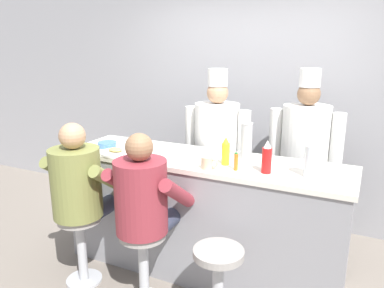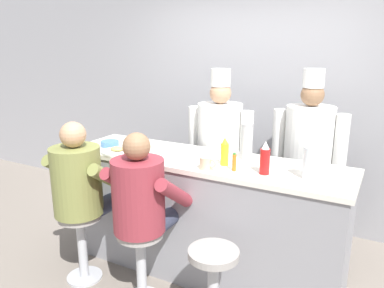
{
  "view_description": "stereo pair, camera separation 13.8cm",
  "coord_description": "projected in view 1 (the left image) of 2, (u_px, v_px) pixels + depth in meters",
  "views": [
    {
      "loc": [
        1.22,
        -2.38,
        1.94
      ],
      "look_at": [
        -0.08,
        0.3,
        1.15
      ],
      "focal_mm": 35.0,
      "sensor_mm": 36.0,
      "label": 1
    },
    {
      "loc": [
        1.34,
        -2.32,
        1.94
      ],
      "look_at": [
        -0.08,
        0.3,
        1.15
      ],
      "focal_mm": 35.0,
      "sensor_mm": 36.0,
      "label": 2
    }
  ],
  "objects": [
    {
      "name": "cup_stack_steel",
      "position": [
        246.0,
        141.0,
        3.06
      ],
      "size": [
        0.1,
        0.1,
        0.3
      ],
      "color": "#B7BABF",
      "rests_on": "diner_counter"
    },
    {
      "name": "empty_stool_round",
      "position": [
        218.0,
        276.0,
        2.57
      ],
      "size": [
        0.35,
        0.35,
        0.61
      ],
      "color": "#B2B5BA",
      "rests_on": "ground_plane"
    },
    {
      "name": "cook_in_whites_near",
      "position": [
        217.0,
        149.0,
        3.7
      ],
      "size": [
        0.68,
        0.43,
        1.73
      ],
      "color": "#232328",
      "rests_on": "ground_plane"
    },
    {
      "name": "water_pitcher_clear",
      "position": [
        312.0,
        161.0,
        2.64
      ],
      "size": [
        0.13,
        0.11,
        0.23
      ],
      "color": "silver",
      "rests_on": "diner_counter"
    },
    {
      "name": "mustard_bottle_yellow",
      "position": [
        226.0,
        152.0,
        2.92
      ],
      "size": [
        0.06,
        0.06,
        0.22
      ],
      "color": "yellow",
      "rests_on": "diner_counter"
    },
    {
      "name": "hot_sauce_bottle_orange",
      "position": [
        236.0,
        162.0,
        2.79
      ],
      "size": [
        0.03,
        0.03,
        0.14
      ],
      "color": "orange",
      "rests_on": "diner_counter"
    },
    {
      "name": "ground_plane",
      "position": [
        184.0,
        288.0,
        3.09
      ],
      "size": [
        20.0,
        20.0,
        0.0
      ],
      "primitive_type": "plane",
      "color": "slate"
    },
    {
      "name": "wall_back",
      "position": [
        250.0,
        100.0,
        4.16
      ],
      "size": [
        10.0,
        0.06,
        2.7
      ],
      "color": "#99999E",
      "rests_on": "ground_plane"
    },
    {
      "name": "breakfast_plate",
      "position": [
        116.0,
        152.0,
        3.24
      ],
      "size": [
        0.27,
        0.27,
        0.05
      ],
      "color": "white",
      "rests_on": "diner_counter"
    },
    {
      "name": "ketchup_bottle_red",
      "position": [
        267.0,
        158.0,
        2.72
      ],
      "size": [
        0.07,
        0.07,
        0.25
      ],
      "color": "red",
      "rests_on": "diner_counter"
    },
    {
      "name": "coffee_mug_tan",
      "position": [
        208.0,
        163.0,
        2.83
      ],
      "size": [
        0.14,
        0.09,
        0.09
      ],
      "color": "beige",
      "rests_on": "diner_counter"
    },
    {
      "name": "diner_seated_maroon",
      "position": [
        144.0,
        202.0,
        2.75
      ],
      "size": [
        0.59,
        0.58,
        1.35
      ],
      "color": "#B2B5BA",
      "rests_on": "ground_plane"
    },
    {
      "name": "cook_in_whites_far",
      "position": [
        304.0,
        153.0,
        3.52
      ],
      "size": [
        0.68,
        0.44,
        1.74
      ],
      "color": "#232328",
      "rests_on": "ground_plane"
    },
    {
      "name": "diner_counter",
      "position": [
        202.0,
        215.0,
        3.24
      ],
      "size": [
        2.43,
        0.67,
        1.03
      ],
      "color": "gray",
      "rests_on": "ground_plane"
    },
    {
      "name": "cereal_bowl",
      "position": [
        107.0,
        145.0,
        3.44
      ],
      "size": [
        0.17,
        0.17,
        0.05
      ],
      "color": "#4C7FB7",
      "rests_on": "diner_counter"
    },
    {
      "name": "diner_seated_olive",
      "position": [
        80.0,
        187.0,
        3.0
      ],
      "size": [
        0.6,
        0.59,
        1.37
      ],
      "color": "#B2B5BA",
      "rests_on": "ground_plane"
    }
  ]
}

